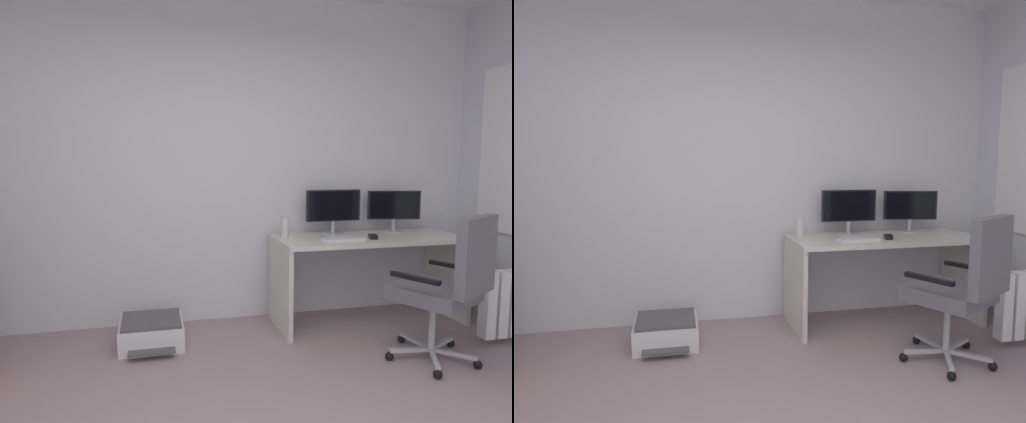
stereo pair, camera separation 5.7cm
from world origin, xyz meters
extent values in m
cube|color=silver|center=(0.00, 2.30, 1.38)|extent=(4.97, 0.10, 2.76)
cube|color=silver|center=(1.36, 1.89, 0.73)|extent=(1.60, 0.65, 0.04)
cube|color=silver|center=(0.58, 1.89, 0.36)|extent=(0.04, 0.62, 0.71)
cube|color=silver|center=(2.14, 1.89, 0.36)|extent=(0.04, 0.62, 0.71)
cylinder|color=#B2B5B7|center=(1.11, 2.06, 0.75)|extent=(0.18, 0.18, 0.01)
cylinder|color=#B2B5B7|center=(1.11, 2.06, 0.82)|extent=(0.03, 0.03, 0.12)
cube|color=black|center=(1.11, 2.06, 1.00)|extent=(0.49, 0.04, 0.27)
cube|color=black|center=(1.11, 2.04, 1.00)|extent=(0.45, 0.01, 0.25)
cylinder|color=#B2B5B7|center=(1.69, 2.06, 0.75)|extent=(0.18, 0.18, 0.01)
cylinder|color=#B2B5B7|center=(1.69, 2.06, 0.82)|extent=(0.03, 0.03, 0.12)
cube|color=black|center=(1.69, 2.06, 0.99)|extent=(0.47, 0.13, 0.25)
cube|color=black|center=(1.69, 2.04, 0.99)|extent=(0.43, 0.10, 0.23)
cube|color=silver|center=(1.07, 1.76, 0.76)|extent=(0.35, 0.15, 0.02)
cube|color=black|center=(1.34, 1.78, 0.77)|extent=(0.09, 0.11, 0.03)
cylinder|color=silver|center=(0.65, 2.01, 0.83)|extent=(0.07, 0.07, 0.17)
cube|color=#B7BABC|center=(1.59, 1.18, 0.07)|extent=(0.28, 0.17, 0.02)
sphere|color=black|center=(1.73, 1.25, 0.03)|extent=(0.06, 0.06, 0.06)
cube|color=#B7BABC|center=(1.43, 1.26, 0.07)|extent=(0.08, 0.30, 0.02)
sphere|color=black|center=(1.41, 1.41, 0.03)|extent=(0.06, 0.06, 0.06)
cube|color=#B7BABC|center=(1.31, 1.13, 0.07)|extent=(0.30, 0.07, 0.02)
sphere|color=black|center=(1.16, 1.15, 0.03)|extent=(0.06, 0.06, 0.06)
cube|color=#B7BABC|center=(1.39, 0.98, 0.07)|extent=(0.16, 0.28, 0.02)
sphere|color=black|center=(1.33, 0.84, 0.03)|extent=(0.06, 0.06, 0.06)
cube|color=#B7BABC|center=(1.57, 1.01, 0.07)|extent=(0.24, 0.23, 0.02)
sphere|color=black|center=(1.68, 0.90, 0.03)|extent=(0.06, 0.06, 0.06)
cylinder|color=#B7BABC|center=(1.46, 1.11, 0.25)|extent=(0.04, 0.04, 0.36)
cube|color=slate|center=(1.46, 1.11, 0.48)|extent=(0.65, 0.66, 0.10)
cube|color=slate|center=(1.59, 0.87, 0.78)|extent=(0.42, 0.27, 0.51)
cube|color=black|center=(1.23, 0.99, 0.63)|extent=(0.20, 0.32, 0.03)
cube|color=black|center=(1.69, 1.23, 0.63)|extent=(0.20, 0.32, 0.03)
cube|color=white|center=(-0.46, 1.81, 0.09)|extent=(0.47, 0.44, 0.18)
cube|color=#4C4C51|center=(-0.46, 1.81, 0.19)|extent=(0.43, 0.40, 0.02)
cube|color=#4C4C51|center=(-0.46, 1.55, 0.05)|extent=(0.33, 0.10, 0.01)
cube|color=white|center=(2.01, 1.22, 0.31)|extent=(0.08, 0.10, 0.51)
cube|color=white|center=(2.11, 1.22, 0.31)|extent=(0.08, 0.10, 0.51)
camera|label=1|loc=(-0.42, -1.55, 1.40)|focal=31.47mm
camera|label=2|loc=(-0.37, -1.57, 1.40)|focal=31.47mm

